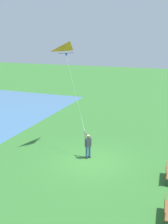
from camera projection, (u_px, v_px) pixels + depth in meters
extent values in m
plane|color=#33702D|center=(91.00, 161.00, 16.89)|extent=(120.00, 120.00, 0.00)
cube|color=#232328|center=(86.00, 158.00, 17.27)|extent=(0.26, 0.23, 0.06)
cylinder|color=#2D4C8E|center=(87.00, 152.00, 17.14)|extent=(0.14, 0.14, 0.82)
cube|color=#232328|center=(89.00, 157.00, 17.40)|extent=(0.26, 0.23, 0.06)
cylinder|color=#2D4C8E|center=(90.00, 151.00, 17.26)|extent=(0.14, 0.14, 0.82)
cube|color=#333842|center=(88.00, 142.00, 17.00)|extent=(0.41, 0.45, 0.60)
sphere|color=#996B4C|center=(88.00, 136.00, 16.87)|extent=(0.22, 0.22, 0.22)
ellipsoid|color=tan|center=(88.00, 136.00, 16.85)|extent=(0.31, 0.31, 0.13)
cylinder|color=#333842|center=(85.00, 135.00, 17.01)|extent=(0.31, 0.54, 0.43)
cylinder|color=#333842|center=(87.00, 135.00, 17.10)|extent=(0.56, 0.16, 0.43)
sphere|color=#996B4C|center=(85.00, 133.00, 17.15)|extent=(0.10, 0.10, 0.10)
pyramid|color=orange|center=(70.00, 48.00, 17.45)|extent=(1.19, 1.96, 0.73)
cone|color=blue|center=(66.00, 55.00, 17.78)|extent=(0.24, 0.24, 0.22)
cylinder|color=black|center=(66.00, 53.00, 17.75)|extent=(0.45, 1.69, 0.02)
cylinder|color=silver|center=(76.00, 93.00, 17.47)|extent=(2.05, 1.53, 5.08)
cube|color=brown|center=(166.00, 169.00, 14.46)|extent=(0.11, 1.50, 0.40)
cube|color=#2D2D33|center=(167.00, 171.00, 15.19)|extent=(0.06, 0.06, 0.45)
cube|color=#2D2D33|center=(166.00, 182.00, 13.97)|extent=(0.06, 0.06, 0.45)
cube|color=brown|center=(165.00, 206.00, 11.28)|extent=(0.11, 1.50, 0.40)
cube|color=#2D2D33|center=(165.00, 205.00, 12.00)|extent=(0.06, 0.06, 0.45)
cube|color=#2D2D33|center=(165.00, 224.00, 10.78)|extent=(0.06, 0.06, 0.45)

